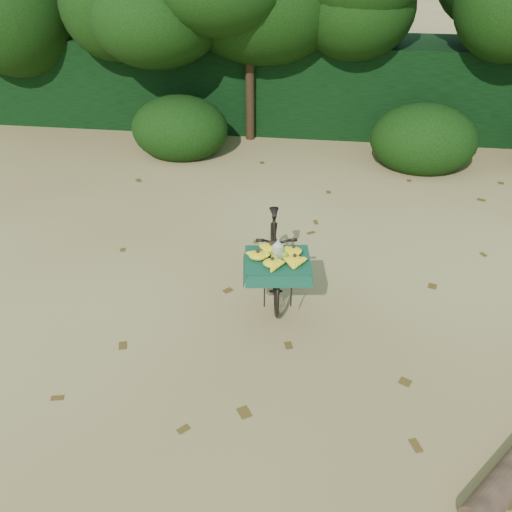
# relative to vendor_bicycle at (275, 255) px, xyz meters

# --- Properties ---
(ground) EXTENTS (80.00, 80.00, 0.00)m
(ground) POSITION_rel_vendor_bicycle_xyz_m (0.75, -0.08, -0.50)
(ground) COLOR tan
(ground) RESTS_ON ground
(vendor_bicycle) EXTENTS (0.83, 1.77, 0.98)m
(vendor_bicycle) POSITION_rel_vendor_bicycle_xyz_m (0.00, 0.00, 0.00)
(vendor_bicycle) COLOR black
(vendor_bicycle) RESTS_ON ground
(hedge_backdrop) EXTENTS (26.00, 1.80, 1.80)m
(hedge_backdrop) POSITION_rel_vendor_bicycle_xyz_m (0.75, 6.22, 0.40)
(hedge_backdrop) COLOR black
(hedge_backdrop) RESTS_ON ground
(tree_row) EXTENTS (14.50, 2.00, 4.00)m
(tree_row) POSITION_rel_vendor_bicycle_xyz_m (0.10, 5.42, 1.50)
(tree_row) COLOR black
(tree_row) RESTS_ON ground
(bush_clumps) EXTENTS (8.80, 1.70, 0.90)m
(bush_clumps) POSITION_rel_vendor_bicycle_xyz_m (1.25, 4.22, -0.05)
(bush_clumps) COLOR black
(bush_clumps) RESTS_ON ground
(leaf_litter) EXTENTS (7.00, 7.30, 0.01)m
(leaf_litter) POSITION_rel_vendor_bicycle_xyz_m (0.75, 0.57, -0.50)
(leaf_litter) COLOR #493613
(leaf_litter) RESTS_ON ground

